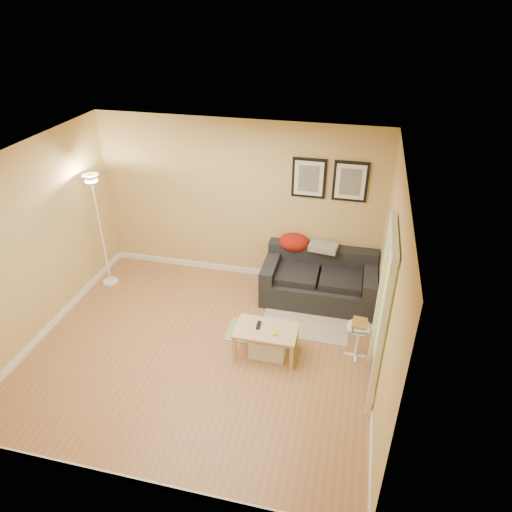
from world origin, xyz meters
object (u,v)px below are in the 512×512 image
(sofa, at_px, (319,278))
(side_table, at_px, (357,341))
(coffee_table, at_px, (266,341))
(book_stack, at_px, (360,325))
(storage_bin, at_px, (268,345))
(floor_lamp, at_px, (102,235))

(sofa, bearing_deg, side_table, -61.53)
(coffee_table, relative_size, side_table, 1.62)
(coffee_table, relative_size, book_stack, 3.04)
(coffee_table, relative_size, storage_bin, 1.68)
(side_table, relative_size, floor_lamp, 0.27)
(coffee_table, height_order, side_table, side_table)
(sofa, bearing_deg, floor_lamp, -174.42)
(storage_bin, height_order, floor_lamp, floor_lamp)
(book_stack, bearing_deg, sofa, 111.40)
(sofa, distance_m, storage_bin, 1.50)
(sofa, relative_size, book_stack, 6.40)
(sofa, height_order, coffee_table, sofa)
(side_table, bearing_deg, floor_lamp, 168.06)
(sofa, bearing_deg, storage_bin, -109.52)
(storage_bin, bearing_deg, side_table, 10.69)
(storage_bin, bearing_deg, floor_lamp, 159.76)
(side_table, bearing_deg, storage_bin, -169.31)
(coffee_table, distance_m, storage_bin, 0.06)
(floor_lamp, bearing_deg, sofa, 5.58)
(coffee_table, distance_m, floor_lamp, 3.12)
(side_table, xyz_separation_m, floor_lamp, (-4.02, 0.85, 0.64))
(side_table, bearing_deg, sofa, 118.47)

